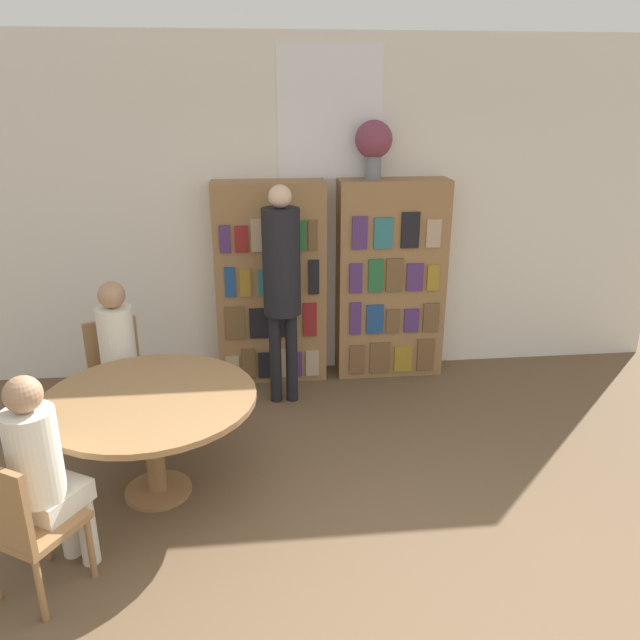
# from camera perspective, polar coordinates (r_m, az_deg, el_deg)

# --- Properties ---
(wall_back) EXTENTS (6.40, 0.07, 3.00)m
(wall_back) POSITION_cam_1_polar(r_m,az_deg,el_deg) (5.70, 0.83, 9.86)
(wall_back) COLOR silver
(wall_back) RESTS_ON ground_plane
(bookshelf_left) EXTENTS (0.97, 0.34, 1.81)m
(bookshelf_left) POSITION_cam_1_polar(r_m,az_deg,el_deg) (5.61, -4.52, 3.31)
(bookshelf_left) COLOR olive
(bookshelf_left) RESTS_ON ground_plane
(bookshelf_right) EXTENTS (0.97, 0.34, 1.81)m
(bookshelf_right) POSITION_cam_1_polar(r_m,az_deg,el_deg) (5.74, 6.47, 3.63)
(bookshelf_right) COLOR olive
(bookshelf_right) RESTS_ON ground_plane
(flower_vase) EXTENTS (0.32, 0.32, 0.49)m
(flower_vase) POSITION_cam_1_polar(r_m,az_deg,el_deg) (5.49, 4.92, 15.86)
(flower_vase) COLOR slate
(flower_vase) RESTS_ON bookshelf_right
(reading_table) EXTENTS (1.36, 1.36, 0.72)m
(reading_table) POSITION_cam_1_polar(r_m,az_deg,el_deg) (4.15, -15.26, -7.98)
(reading_table) COLOR olive
(reading_table) RESTS_ON ground_plane
(chair_near_camera) EXTENTS (0.55, 0.55, 0.87)m
(chair_near_camera) POSITION_cam_1_polar(r_m,az_deg,el_deg) (3.64, -25.61, -16.33)
(chair_near_camera) COLOR olive
(chair_near_camera) RESTS_ON ground_plane
(chair_left_side) EXTENTS (0.52, 0.52, 0.87)m
(chair_left_side) POSITION_cam_1_polar(r_m,az_deg,el_deg) (5.11, -18.04, -4.45)
(chair_left_side) COLOR olive
(chair_left_side) RESTS_ON ground_plane
(seated_reader_left) EXTENTS (0.37, 0.40, 1.24)m
(seated_reader_left) POSITION_cam_1_polar(r_m,az_deg,el_deg) (4.86, -17.88, -2.85)
(seated_reader_left) COLOR silver
(seated_reader_left) RESTS_ON ground_plane
(seated_reader_right) EXTENTS (0.39, 0.41, 1.23)m
(seated_reader_right) POSITION_cam_1_polar(r_m,az_deg,el_deg) (3.61, -23.97, -12.21)
(seated_reader_right) COLOR silver
(seated_reader_right) RESTS_ON ground_plane
(librarian_standing) EXTENTS (0.31, 0.58, 1.85)m
(librarian_standing) POSITION_cam_1_polar(r_m,az_deg,el_deg) (5.07, -3.51, 4.29)
(librarian_standing) COLOR black
(librarian_standing) RESTS_ON ground_plane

